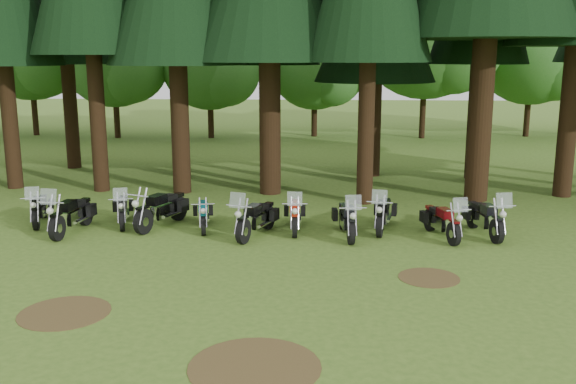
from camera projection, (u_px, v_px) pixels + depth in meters
The scene contains 21 objects.
ground at pixel (230, 281), 14.42m from camera, with size 120.00×120.00×0.00m, color #42661F.
decid_1 at pixel (33, 41), 39.31m from camera, with size 7.91×7.69×9.88m.
decid_2 at pixel (117, 55), 38.19m from camera, with size 6.72×6.53×8.40m.
decid_3 at pixel (213, 63), 38.29m from camera, with size 6.12×5.95×7.65m.
decid_4 at pixel (319, 65), 39.10m from camera, with size 5.93×5.76×7.41m.
decid_5 at pixel (433, 33), 37.72m from camera, with size 8.45×8.21×10.56m.
decid_6 at pixel (538, 51), 38.80m from camera, with size 7.06×6.86×8.82m.
dirt_patch_0 at pixel (65, 313), 12.65m from camera, with size 1.80×1.80×0.01m, color #4C3D1E.
dirt_patch_1 at pixel (429, 278), 14.64m from camera, with size 1.40×1.40×0.01m, color #4C3D1E.
dirt_patch_2 at pixel (255, 367), 10.46m from camera, with size 2.20×2.20×0.01m, color #4C3D1E.
motorcycle_0 at pixel (40, 209), 19.25m from camera, with size 0.83×2.11×1.34m.
motorcycle_1 at pixel (71, 215), 18.25m from camera, with size 0.57×2.43×1.52m.
motorcycle_2 at pixel (123, 210), 19.14m from camera, with size 0.83×2.09×1.33m.
motorcycle_3 at pixel (162, 210), 18.88m from camera, with size 1.06×2.35×1.01m.
motorcycle_4 at pixel (203, 215), 18.72m from camera, with size 0.51×1.96×0.80m.
motorcycle_5 at pixel (256, 219), 17.90m from camera, with size 1.05×2.29×1.47m.
motorcycle_6 at pixel (295, 215), 18.50m from camera, with size 0.43×2.17×1.37m.
motorcycle_7 at pixel (347, 220), 17.88m from camera, with size 0.56×2.27×1.43m.
motorcycle_8 at pixel (383, 214), 18.53m from camera, with size 0.72×2.25×1.41m.
motorcycle_9 at pixel (442, 222), 17.74m from camera, with size 0.85×2.17×1.38m.
motorcycle_10 at pixel (485, 219), 17.98m from camera, with size 0.71×2.33×1.47m.
Camera 1 is at (2.13, -13.58, 4.98)m, focal length 40.00 mm.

